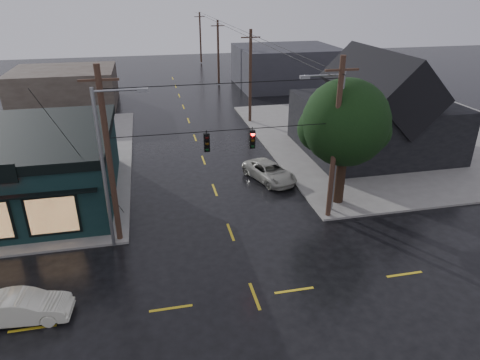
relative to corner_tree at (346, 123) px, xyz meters
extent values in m
plane|color=black|center=(-7.91, -8.18, -5.69)|extent=(160.00, 160.00, 0.00)
cube|color=slate|center=(12.09, 11.82, -5.61)|extent=(28.00, 28.00, 0.15)
cube|color=black|center=(7.09, 8.82, -3.29)|extent=(12.00, 11.00, 4.50)
cylinder|color=black|center=(0.00, 0.00, -3.38)|extent=(0.70, 0.70, 4.31)
sphere|color=black|center=(0.00, 0.00, 0.04)|extent=(5.60, 5.60, 5.60)
cylinder|color=black|center=(-7.91, -1.68, 0.61)|extent=(13.00, 0.04, 0.04)
cube|color=#39302A|center=(-21.91, 31.82, -3.49)|extent=(12.00, 10.00, 4.40)
cube|color=#2C2D32|center=(8.09, 36.82, -2.89)|extent=(14.00, 12.00, 5.60)
imported|color=silver|center=(-18.30, -7.51, -5.02)|extent=(4.17, 1.74, 1.34)
imported|color=#A9A99C|center=(-3.53, 4.65, -5.01)|extent=(3.77, 5.37, 1.36)
camera|label=1|loc=(-12.10, -24.04, 7.95)|focal=32.00mm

